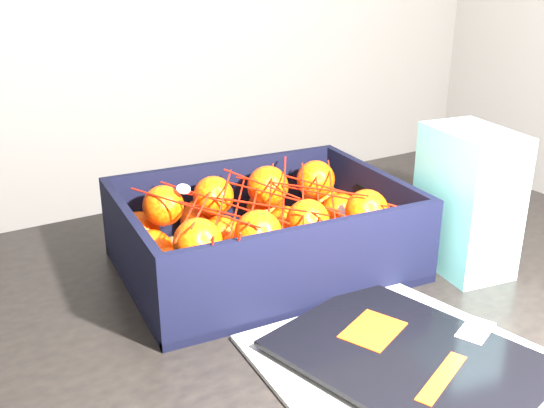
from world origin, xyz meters
name	(u,v)px	position (x,y,z in m)	size (l,w,h in m)	color
table	(299,344)	(0.27, 0.33, 0.65)	(1.26, 0.90, 0.75)	black
magazine_stack	(404,362)	(0.28, 0.11, 0.76)	(0.33, 0.33, 0.02)	silver
produce_crate	(263,243)	(0.24, 0.40, 0.79)	(0.40, 0.30, 0.12)	olive
clementine_heap	(261,229)	(0.24, 0.41, 0.81)	(0.38, 0.28, 0.11)	#F24105
mesh_net	(261,200)	(0.24, 0.40, 0.86)	(0.33, 0.26, 0.09)	#BC1507
retail_carton	(467,200)	(0.51, 0.28, 0.85)	(0.09, 0.14, 0.21)	white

